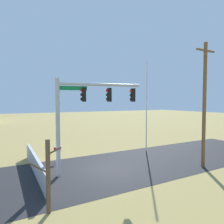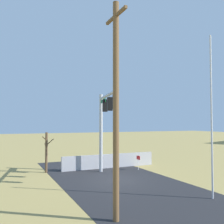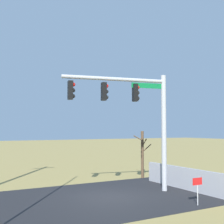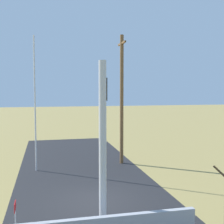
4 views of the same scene
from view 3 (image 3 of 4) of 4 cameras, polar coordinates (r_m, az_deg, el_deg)
ground_plane at (r=15.61m, az=-0.40°, el=-15.97°), size 160.00×160.00×0.00m
road_surface at (r=14.18m, az=-15.40°, el=-17.12°), size 28.00×8.00×0.01m
sidewalk_corner at (r=17.92m, az=12.61°, el=-14.23°), size 6.00×6.00×0.01m
retaining_fence at (r=17.00m, az=16.42°, el=-12.67°), size 0.20×8.82×1.23m
signal_mast at (r=16.27m, az=4.53°, el=0.72°), size 5.80×1.42×6.47m
bare_tree at (r=21.29m, az=5.87°, el=-7.92°), size 1.27×1.02×3.29m
open_sign at (r=14.32m, az=16.09°, el=-13.29°), size 0.56×0.04×1.22m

